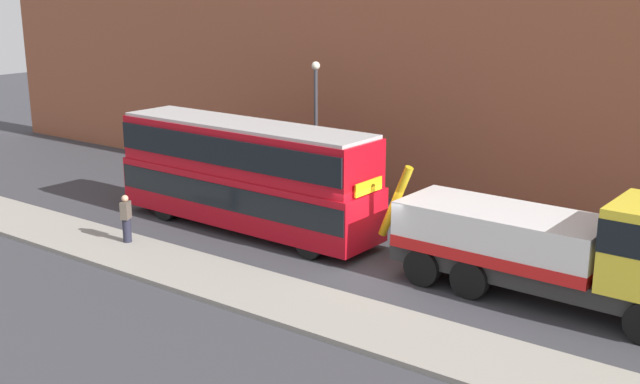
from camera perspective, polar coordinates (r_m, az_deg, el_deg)
name	(u,v)px	position (r m, az deg, el deg)	size (l,w,h in m)	color
ground_plane	(381,266)	(25.60, 4.52, -5.46)	(120.00, 120.00, 0.00)	#38383D
near_kerb	(303,305)	(22.36, -1.25, -8.35)	(60.00, 2.80, 0.15)	gray
building_facade	(495,8)	(30.90, 12.72, 13.08)	(60.00, 1.50, 16.00)	#935138
recovery_tow_truck	(559,246)	(23.04, 17.20, -3.84)	(10.17, 2.85, 3.67)	#2D2D2D
double_decker_bus	(245,172)	(28.80, -5.53, 1.51)	(11.09, 2.80, 4.06)	#B70C19
pedestrian_onlooker	(126,219)	(27.96, -14.06, -1.95)	(0.41, 0.47, 1.71)	#232333
street_lamp	(316,118)	(32.92, -0.31, 5.50)	(0.36, 0.36, 5.83)	#38383D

